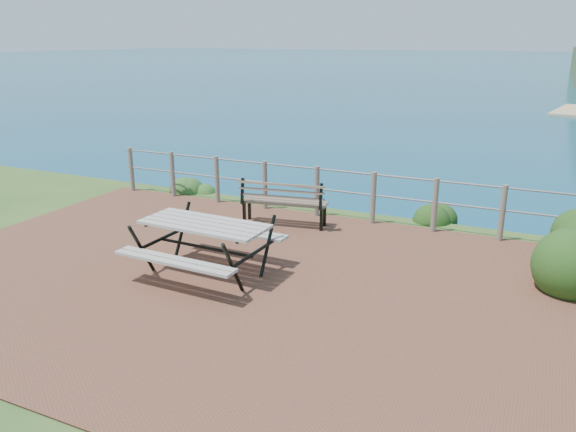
% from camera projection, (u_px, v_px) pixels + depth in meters
% --- Properties ---
extents(ground, '(10.00, 7.00, 0.12)m').
position_uv_depth(ground, '(231.00, 278.00, 8.31)').
color(ground, brown).
rests_on(ground, ground).
extents(ocean, '(1200.00, 1200.00, 0.00)m').
position_uv_depth(ocean, '(545.00, 49.00, 181.25)').
color(ocean, '#15657E').
rests_on(ocean, ground).
extents(safety_railing, '(9.40, 0.10, 1.00)m').
position_uv_depth(safety_railing, '(317.00, 189.00, 11.03)').
color(safety_railing, '#6B5B4C').
rests_on(safety_railing, ground).
extents(picnic_table, '(1.92, 1.64, 0.80)m').
position_uv_depth(picnic_table, '(205.00, 242.00, 8.29)').
color(picnic_table, '#9F988E').
rests_on(picnic_table, ground).
extents(park_bench, '(1.66, 0.66, 0.91)m').
position_uv_depth(park_bench, '(284.00, 195.00, 10.46)').
color(park_bench, brown).
rests_on(park_bench, ground).
extents(shrub_lip_west, '(0.77, 0.77, 0.51)m').
position_uv_depth(shrub_lip_west, '(193.00, 192.00, 12.95)').
color(shrub_lip_west, '#26521F').
rests_on(shrub_lip_west, ground).
extents(shrub_lip_east, '(0.76, 0.76, 0.50)m').
position_uv_depth(shrub_lip_east, '(429.00, 219.00, 11.01)').
color(shrub_lip_east, '#1A4314').
rests_on(shrub_lip_east, ground).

